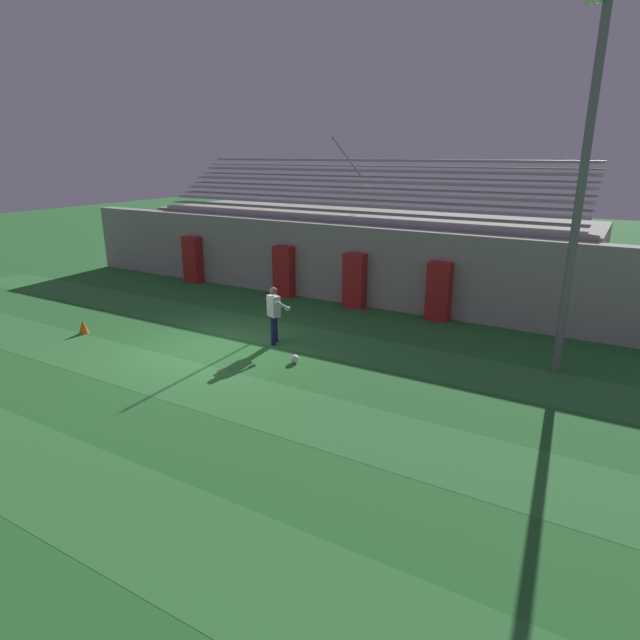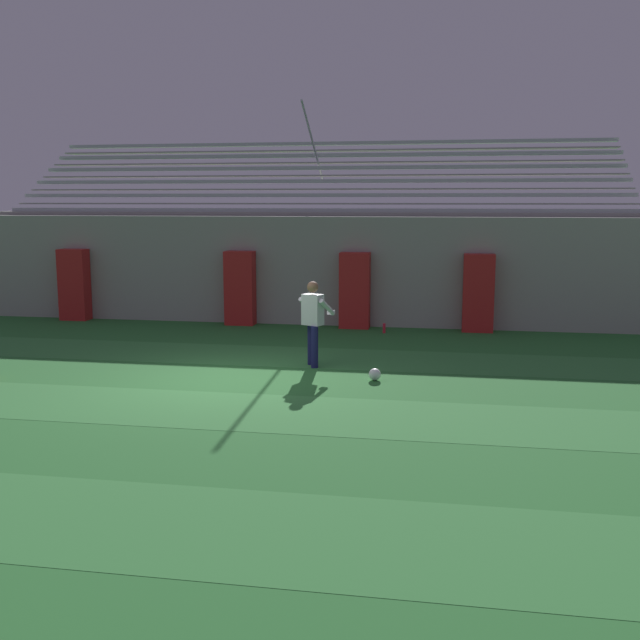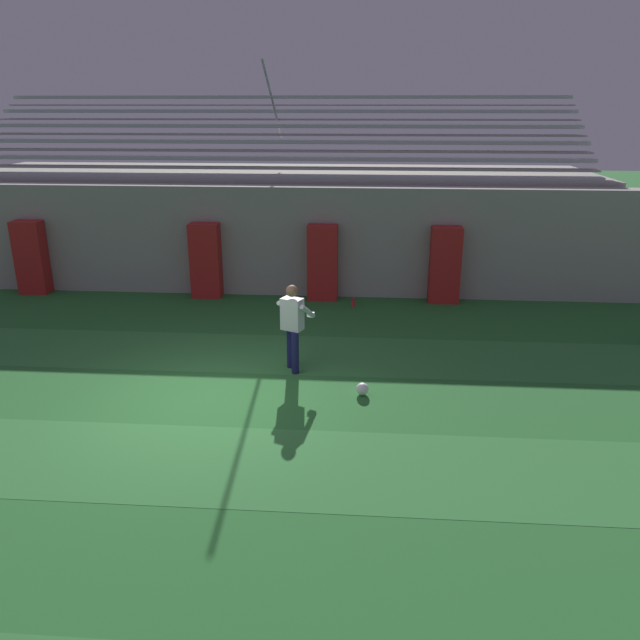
# 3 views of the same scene
# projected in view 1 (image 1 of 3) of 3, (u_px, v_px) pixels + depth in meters

# --- Properties ---
(ground_plane) EXTENTS (80.00, 80.00, 0.00)m
(ground_plane) POSITION_uv_depth(u_px,v_px,m) (209.00, 350.00, 14.89)
(ground_plane) COLOR #286B2D
(turf_stripe_mid) EXTENTS (28.00, 2.05, 0.01)m
(turf_stripe_mid) POSITION_uv_depth(u_px,v_px,m) (157.00, 373.00, 13.33)
(turf_stripe_mid) COLOR #337A38
(turf_stripe_mid) RESTS_ON ground
(turf_stripe_far) EXTENTS (28.00, 2.05, 0.01)m
(turf_stripe_far) POSITION_uv_depth(u_px,v_px,m) (256.00, 329.00, 16.69)
(turf_stripe_far) COLOR #337A38
(turf_stripe_far) RESTS_ON ground
(back_wall) EXTENTS (24.00, 0.60, 2.80)m
(back_wall) POSITION_uv_depth(u_px,v_px,m) (325.00, 261.00, 19.81)
(back_wall) COLOR #999691
(back_wall) RESTS_ON ground
(padding_pillar_gate_left) EXTENTS (0.75, 0.44, 1.92)m
(padding_pillar_gate_left) POSITION_uv_depth(u_px,v_px,m) (284.00, 271.00, 20.22)
(padding_pillar_gate_left) COLOR #B21E1E
(padding_pillar_gate_left) RESTS_ON ground
(padding_pillar_gate_right) EXTENTS (0.75, 0.44, 1.92)m
(padding_pillar_gate_right) POSITION_uv_depth(u_px,v_px,m) (354.00, 281.00, 18.77)
(padding_pillar_gate_right) COLOR #B21E1E
(padding_pillar_gate_right) RESTS_ON ground
(padding_pillar_far_left) EXTENTS (0.75, 0.44, 1.92)m
(padding_pillar_far_left) POSITION_uv_depth(u_px,v_px,m) (193.00, 260.00, 22.47)
(padding_pillar_far_left) COLOR #B21E1E
(padding_pillar_far_left) RESTS_ON ground
(padding_pillar_far_right) EXTENTS (0.75, 0.44, 1.92)m
(padding_pillar_far_right) POSITION_uv_depth(u_px,v_px,m) (439.00, 292.00, 17.28)
(padding_pillar_far_right) COLOR #B21E1E
(padding_pillar_far_right) RESTS_ON ground
(bleacher_stand) EXTENTS (18.00, 4.75, 5.83)m
(bleacher_stand) POSITION_uv_depth(u_px,v_px,m) (358.00, 248.00, 21.99)
(bleacher_stand) COLOR #999691
(bleacher_stand) RESTS_ON ground
(floodlight_pole) EXTENTS (0.90, 0.36, 8.71)m
(floodlight_pole) POSITION_uv_depth(u_px,v_px,m) (587.00, 144.00, 11.87)
(floodlight_pole) COLOR slate
(floodlight_pole) RESTS_ON ground
(goalkeeper) EXTENTS (0.72, 0.69, 1.67)m
(goalkeeper) POSITION_uv_depth(u_px,v_px,m) (274.00, 312.00, 15.14)
(goalkeeper) COLOR #19194C
(goalkeeper) RESTS_ON ground
(soccer_ball) EXTENTS (0.22, 0.22, 0.22)m
(soccer_ball) POSITION_uv_depth(u_px,v_px,m) (295.00, 359.00, 13.96)
(soccer_ball) COLOR white
(soccer_ball) RESTS_ON ground
(traffic_cone) EXTENTS (0.30, 0.30, 0.42)m
(traffic_cone) POSITION_uv_depth(u_px,v_px,m) (83.00, 327.00, 16.21)
(traffic_cone) COLOR orange
(traffic_cone) RESTS_ON ground
(water_bottle) EXTENTS (0.07, 0.07, 0.24)m
(water_bottle) POSITION_uv_depth(u_px,v_px,m) (367.00, 311.00, 18.11)
(water_bottle) COLOR red
(water_bottle) RESTS_ON ground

